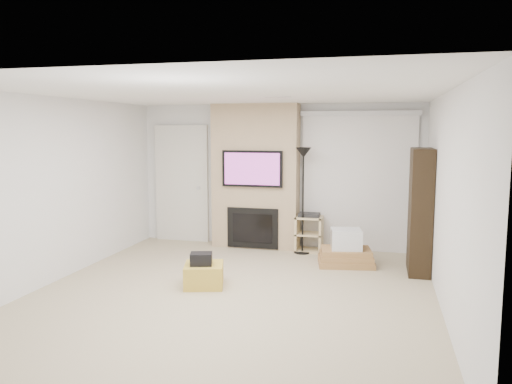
% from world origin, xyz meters
% --- Properties ---
extents(floor, '(5.00, 5.50, 0.00)m').
position_xyz_m(floor, '(0.00, 0.00, 0.00)').
color(floor, '#BCAB8A').
rests_on(floor, ground).
extents(ceiling, '(5.00, 5.50, 0.00)m').
position_xyz_m(ceiling, '(0.00, 0.00, 2.50)').
color(ceiling, white).
rests_on(ceiling, wall_back).
extents(wall_back, '(5.00, 0.00, 2.50)m').
position_xyz_m(wall_back, '(0.00, 2.75, 1.25)').
color(wall_back, white).
rests_on(wall_back, ground).
extents(wall_front, '(5.00, 0.00, 2.50)m').
position_xyz_m(wall_front, '(0.00, -2.75, 1.25)').
color(wall_front, white).
rests_on(wall_front, ground).
extents(wall_left, '(0.00, 5.50, 2.50)m').
position_xyz_m(wall_left, '(-2.50, 0.00, 1.25)').
color(wall_left, white).
rests_on(wall_left, ground).
extents(wall_right, '(0.00, 5.50, 2.50)m').
position_xyz_m(wall_right, '(2.50, 0.00, 1.25)').
color(wall_right, white).
rests_on(wall_right, ground).
extents(hvac_vent, '(0.35, 0.18, 0.01)m').
position_xyz_m(hvac_vent, '(0.40, 0.80, 2.50)').
color(hvac_vent, silver).
rests_on(hvac_vent, ceiling).
extents(ottoman, '(0.62, 0.62, 0.30)m').
position_xyz_m(ottoman, '(-0.46, 0.19, 0.15)').
color(ottoman, gold).
rests_on(ottoman, floor).
extents(black_bag, '(0.33, 0.29, 0.16)m').
position_xyz_m(black_bag, '(-0.47, 0.15, 0.38)').
color(black_bag, black).
rests_on(black_bag, ottoman).
extents(fireplace_wall, '(1.50, 0.47, 2.50)m').
position_xyz_m(fireplace_wall, '(-0.35, 2.54, 1.24)').
color(fireplace_wall, tan).
rests_on(fireplace_wall, floor).
extents(entry_door, '(1.02, 0.11, 2.14)m').
position_xyz_m(entry_door, '(-1.80, 2.71, 1.05)').
color(entry_door, silver).
rests_on(entry_door, floor).
extents(vertical_blinds, '(1.98, 0.10, 2.37)m').
position_xyz_m(vertical_blinds, '(1.40, 2.70, 1.27)').
color(vertical_blinds, silver).
rests_on(vertical_blinds, floor).
extents(floor_lamp, '(0.26, 0.26, 1.77)m').
position_xyz_m(floor_lamp, '(0.53, 2.28, 1.39)').
color(floor_lamp, black).
rests_on(floor_lamp, floor).
extents(av_stand, '(0.45, 0.38, 0.66)m').
position_xyz_m(av_stand, '(0.62, 2.43, 0.35)').
color(av_stand, beige).
rests_on(av_stand, floor).
extents(box_stack, '(0.92, 0.75, 0.55)m').
position_xyz_m(box_stack, '(1.29, 1.72, 0.21)').
color(box_stack, '#A17443').
rests_on(box_stack, floor).
extents(bookshelf, '(0.30, 0.80, 1.80)m').
position_xyz_m(bookshelf, '(2.34, 1.60, 0.90)').
color(bookshelf, black).
rests_on(bookshelf, floor).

